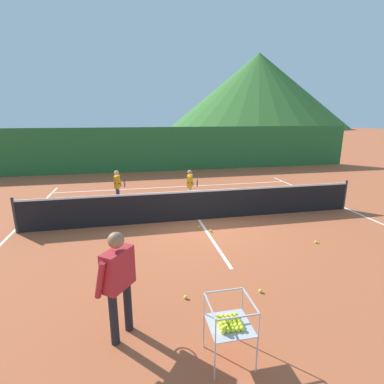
{
  "coord_description": "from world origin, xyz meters",
  "views": [
    {
      "loc": [
        -2.02,
        -8.53,
        3.24
      ],
      "look_at": [
        -0.21,
        0.03,
        0.92
      ],
      "focal_mm": 27.08,
      "sensor_mm": 36.0,
      "label": 1
    }
  ],
  "objects_px": {
    "tennis_ball_2": "(186,297)",
    "tennis_ball_1": "(316,242)",
    "student_0": "(118,184)",
    "tennis_ball_8": "(97,290)",
    "instructor": "(118,276)",
    "tennis_net": "(199,205)",
    "tennis_ball_7": "(211,231)",
    "tennis_ball_3": "(199,227)",
    "student_1": "(190,183)",
    "ball_cart": "(229,323)",
    "tennis_ball_5": "(260,291)"
  },
  "relations": [
    {
      "from": "tennis_net",
      "to": "tennis_ball_7",
      "type": "distance_m",
      "value": 1.15
    },
    {
      "from": "student_1",
      "to": "tennis_ball_5",
      "type": "distance_m",
      "value": 6.04
    },
    {
      "from": "tennis_ball_5",
      "to": "instructor",
      "type": "bearing_deg",
      "value": -166.81
    },
    {
      "from": "tennis_net",
      "to": "tennis_ball_5",
      "type": "relative_size",
      "value": 157.37
    },
    {
      "from": "student_1",
      "to": "tennis_ball_7",
      "type": "relative_size",
      "value": 18.73
    },
    {
      "from": "tennis_net",
      "to": "tennis_ball_7",
      "type": "xyz_separation_m",
      "value": [
        0.11,
        -1.05,
        -0.47
      ]
    },
    {
      "from": "tennis_ball_2",
      "to": "tennis_ball_1",
      "type": "bearing_deg",
      "value": 23.41
    },
    {
      "from": "tennis_net",
      "to": "student_1",
      "type": "bearing_deg",
      "value": 86.74
    },
    {
      "from": "tennis_net",
      "to": "tennis_ball_3",
      "type": "distance_m",
      "value": 0.87
    },
    {
      "from": "student_0",
      "to": "tennis_ball_3",
      "type": "bearing_deg",
      "value": -51.49
    },
    {
      "from": "tennis_ball_2",
      "to": "tennis_ball_3",
      "type": "relative_size",
      "value": 1.0
    },
    {
      "from": "tennis_ball_2",
      "to": "tennis_ball_3",
      "type": "bearing_deg",
      "value": 72.72
    },
    {
      "from": "student_1",
      "to": "tennis_ball_5",
      "type": "relative_size",
      "value": 18.73
    },
    {
      "from": "tennis_net",
      "to": "ball_cart",
      "type": "height_order",
      "value": "tennis_net"
    },
    {
      "from": "student_0",
      "to": "tennis_ball_5",
      "type": "relative_size",
      "value": 18.84
    },
    {
      "from": "tennis_ball_3",
      "to": "tennis_ball_7",
      "type": "bearing_deg",
      "value": -51.52
    },
    {
      "from": "ball_cart",
      "to": "tennis_ball_3",
      "type": "distance_m",
      "value": 4.82
    },
    {
      "from": "student_0",
      "to": "tennis_ball_8",
      "type": "distance_m",
      "value": 5.82
    },
    {
      "from": "tennis_ball_1",
      "to": "tennis_ball_7",
      "type": "bearing_deg",
      "value": 152.3
    },
    {
      "from": "student_0",
      "to": "tennis_ball_2",
      "type": "xyz_separation_m",
      "value": [
        1.39,
        -6.32,
        -0.74
      ]
    },
    {
      "from": "student_0",
      "to": "tennis_ball_5",
      "type": "distance_m",
      "value": 7.05
    },
    {
      "from": "student_0",
      "to": "student_1",
      "type": "xyz_separation_m",
      "value": [
        2.68,
        -0.42,
        -0.0
      ]
    },
    {
      "from": "student_0",
      "to": "tennis_ball_1",
      "type": "relative_size",
      "value": 18.84
    },
    {
      "from": "instructor",
      "to": "ball_cart",
      "type": "relative_size",
      "value": 1.88
    },
    {
      "from": "ball_cart",
      "to": "tennis_ball_3",
      "type": "relative_size",
      "value": 13.22
    },
    {
      "from": "tennis_ball_5",
      "to": "ball_cart",
      "type": "bearing_deg",
      "value": -129.16
    },
    {
      "from": "tennis_ball_3",
      "to": "tennis_ball_8",
      "type": "distance_m",
      "value": 3.79
    },
    {
      "from": "instructor",
      "to": "student_0",
      "type": "bearing_deg",
      "value": 92.31
    },
    {
      "from": "student_0",
      "to": "tennis_ball_7",
      "type": "xyz_separation_m",
      "value": [
        2.68,
        -3.37,
        -0.74
      ]
    },
    {
      "from": "tennis_ball_3",
      "to": "tennis_ball_7",
      "type": "xyz_separation_m",
      "value": [
        0.27,
        -0.33,
        0.0
      ]
    },
    {
      "from": "instructor",
      "to": "tennis_ball_3",
      "type": "distance_m",
      "value": 4.62
    },
    {
      "from": "student_0",
      "to": "tennis_ball_7",
      "type": "height_order",
      "value": "student_0"
    },
    {
      "from": "instructor",
      "to": "tennis_ball_3",
      "type": "relative_size",
      "value": 24.84
    },
    {
      "from": "tennis_ball_1",
      "to": "tennis_ball_5",
      "type": "xyz_separation_m",
      "value": [
        -2.37,
        -1.74,
        0.0
      ]
    },
    {
      "from": "tennis_ball_3",
      "to": "tennis_ball_7",
      "type": "height_order",
      "value": "same"
    },
    {
      "from": "tennis_ball_5",
      "to": "tennis_ball_7",
      "type": "xyz_separation_m",
      "value": [
        -0.13,
        3.05,
        0.0
      ]
    },
    {
      "from": "instructor",
      "to": "ball_cart",
      "type": "bearing_deg",
      "value": -28.0
    },
    {
      "from": "tennis_ball_2",
      "to": "tennis_ball_7",
      "type": "height_order",
      "value": "same"
    },
    {
      "from": "ball_cart",
      "to": "tennis_ball_5",
      "type": "distance_m",
      "value": 1.83
    },
    {
      "from": "tennis_ball_7",
      "to": "tennis_ball_1",
      "type": "bearing_deg",
      "value": -27.7
    },
    {
      "from": "instructor",
      "to": "tennis_ball_1",
      "type": "bearing_deg",
      "value": 25.49
    },
    {
      "from": "tennis_ball_1",
      "to": "tennis_ball_8",
      "type": "bearing_deg",
      "value": -168.59
    },
    {
      "from": "ball_cart",
      "to": "tennis_ball_1",
      "type": "bearing_deg",
      "value": 41.73
    },
    {
      "from": "student_1",
      "to": "tennis_ball_1",
      "type": "distance_m",
      "value": 4.99
    },
    {
      "from": "tennis_net",
      "to": "ball_cart",
      "type": "bearing_deg",
      "value": -98.98
    },
    {
      "from": "tennis_ball_8",
      "to": "tennis_ball_3",
      "type": "bearing_deg",
      "value": 46.2
    },
    {
      "from": "tennis_ball_5",
      "to": "tennis_ball_8",
      "type": "relative_size",
      "value": 1.0
    },
    {
      "from": "student_1",
      "to": "tennis_ball_1",
      "type": "xyz_separation_m",
      "value": [
        2.5,
        -4.26,
        -0.73
      ]
    },
    {
      "from": "tennis_net",
      "to": "tennis_ball_8",
      "type": "distance_m",
      "value": 4.45
    },
    {
      "from": "tennis_ball_2",
      "to": "tennis_ball_7",
      "type": "distance_m",
      "value": 3.22
    }
  ]
}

